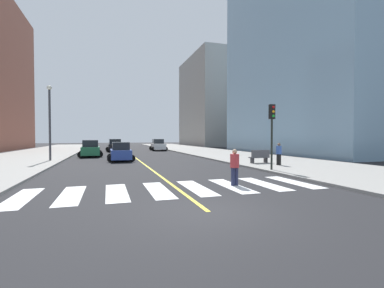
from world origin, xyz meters
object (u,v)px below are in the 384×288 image
(car_blue_second, at_px, (121,152))
(traffic_light_near_corner, at_px, (272,124))
(car_green_fourth, at_px, (90,149))
(pedestrian_waiting_east, at_px, (279,153))
(pedestrian_crossing, at_px, (235,166))
(car_white_third, at_px, (158,145))
(street_lamp, at_px, (50,116))
(car_black_nearest, at_px, (115,146))
(park_bench, at_px, (260,157))

(car_blue_second, xyz_separation_m, traffic_light_near_corner, (9.52, -11.69, 2.43))
(car_green_fourth, xyz_separation_m, pedestrian_waiting_east, (15.01, -16.21, 0.18))
(car_green_fourth, xyz_separation_m, pedestrian_crossing, (7.92, -22.66, 0.04))
(car_white_third, relative_size, traffic_light_near_corner, 1.03)
(street_lamp, bearing_deg, pedestrian_crossing, -56.19)
(traffic_light_near_corner, xyz_separation_m, street_lamp, (-16.01, 12.72, 1.09))
(car_black_nearest, height_order, car_green_fourth, car_black_nearest)
(car_green_fourth, relative_size, pedestrian_waiting_east, 2.61)
(park_bench, xyz_separation_m, pedestrian_crossing, (-6.56, -8.44, 0.30))
(car_blue_second, xyz_separation_m, park_bench, (11.27, -7.28, -0.19))
(car_white_third, bearing_deg, car_black_nearest, 10.71)
(car_black_nearest, relative_size, car_white_third, 1.02)
(car_white_third, xyz_separation_m, car_green_fourth, (-10.48, -12.40, -0.00))
(traffic_light_near_corner, bearing_deg, pedestrian_crossing, 39.93)
(car_white_third, distance_m, street_lamp, 23.17)
(car_blue_second, bearing_deg, car_black_nearest, 89.95)
(park_bench, bearing_deg, street_lamp, 62.66)
(car_white_third, relative_size, pedestrian_crossing, 2.56)
(park_bench, xyz_separation_m, pedestrian_waiting_east, (0.53, -1.99, 0.43))
(car_white_third, relative_size, car_green_fourth, 1.00)
(park_bench, relative_size, pedestrian_crossing, 1.02)
(car_black_nearest, distance_m, car_white_third, 7.46)
(park_bench, height_order, pedestrian_waiting_east, pedestrian_waiting_east)
(car_blue_second, distance_m, pedestrian_crossing, 16.41)
(car_green_fourth, relative_size, traffic_light_near_corner, 1.03)
(traffic_light_near_corner, xyz_separation_m, pedestrian_crossing, (-4.81, -4.02, -2.32))
(car_black_nearest, distance_m, car_green_fourth, 11.61)
(park_bench, bearing_deg, car_blue_second, 54.84)
(car_green_fourth, distance_m, pedestrian_crossing, 24.00)
(pedestrian_crossing, height_order, pedestrian_waiting_east, pedestrian_waiting_east)
(car_white_third, bearing_deg, car_blue_second, 70.76)
(car_white_third, bearing_deg, pedestrian_crossing, 87.18)
(car_blue_second, relative_size, car_green_fourth, 0.91)
(traffic_light_near_corner, bearing_deg, park_bench, -111.63)
(car_white_third, relative_size, pedestrian_waiting_east, 2.60)
(car_blue_second, bearing_deg, car_white_third, 69.05)
(car_green_fourth, height_order, street_lamp, street_lamp)
(park_bench, bearing_deg, car_green_fourth, 43.22)
(car_white_third, distance_m, park_bench, 26.92)
(traffic_light_near_corner, xyz_separation_m, pedestrian_waiting_east, (2.28, 2.42, -2.18))
(car_black_nearest, height_order, car_white_third, car_black_nearest)
(car_green_fourth, distance_m, traffic_light_near_corner, 22.69)
(car_white_third, bearing_deg, park_bench, 99.89)
(park_bench, distance_m, street_lamp, 19.96)
(street_lamp, bearing_deg, pedestrian_waiting_east, -29.36)
(car_black_nearest, distance_m, street_lamp, 18.58)
(traffic_light_near_corner, distance_m, park_bench, 5.42)
(car_blue_second, distance_m, traffic_light_near_corner, 15.27)
(car_blue_second, xyz_separation_m, street_lamp, (-6.50, 1.02, 3.52))
(car_black_nearest, height_order, street_lamp, street_lamp)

